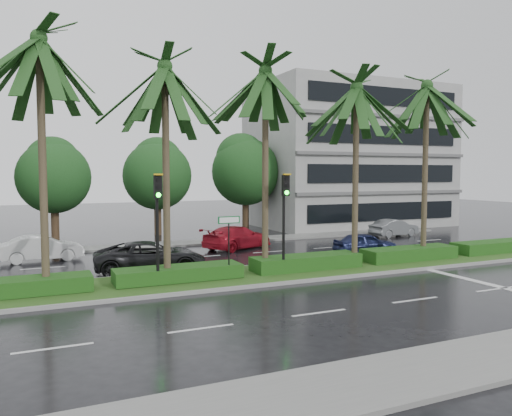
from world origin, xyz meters
name	(u,v)px	position (x,y,z in m)	size (l,w,h in m)	color
ground	(256,282)	(0.00, 0.00, 0.00)	(120.00, 120.00, 0.00)	black
near_sidewalk	(438,368)	(0.00, -10.20, 0.06)	(40.00, 2.40, 0.12)	slate
far_sidewalk	(178,244)	(0.00, 12.00, 0.06)	(40.00, 2.00, 0.12)	slate
median	(246,276)	(0.00, 1.00, 0.08)	(36.00, 4.00, 0.15)	gray
hedge	(246,267)	(0.00, 1.00, 0.45)	(35.20, 1.40, 0.60)	#133F12
lane_markings	(324,278)	(3.04, -0.43, 0.01)	(34.00, 13.06, 0.01)	silver
palm_row	(218,83)	(-1.25, 1.02, 8.24)	(26.30, 4.20, 10.01)	#453A27
signal_median_left	(158,213)	(-4.00, 0.30, 3.00)	(0.34, 0.42, 4.36)	black
signal_median_right	(285,209)	(1.50, 0.30, 3.00)	(0.34, 0.42, 4.36)	black
street_sign	(229,231)	(-1.00, 0.48, 2.12)	(0.95, 0.09, 2.60)	black
bg_trees	(140,171)	(-1.23, 17.59, 4.70)	(32.86, 5.37, 7.76)	#3B291A
building	(348,156)	(17.00, 18.00, 6.00)	(16.00, 10.00, 12.00)	gray
car_white	(42,248)	(-8.00, 9.10, 0.66)	(4.03, 1.41, 1.33)	silver
car_darkgrey	(150,257)	(-3.50, 4.03, 0.70)	(5.05, 2.33, 1.40)	black
car_red	(237,237)	(2.78, 8.84, 0.69)	(4.74, 1.93, 1.37)	maroon
car_blue	(365,243)	(8.50, 4.00, 0.61)	(3.57, 1.44, 1.22)	#19204C
car_grey	(394,228)	(15.18, 9.60, 0.62)	(3.78, 1.32, 1.25)	slate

